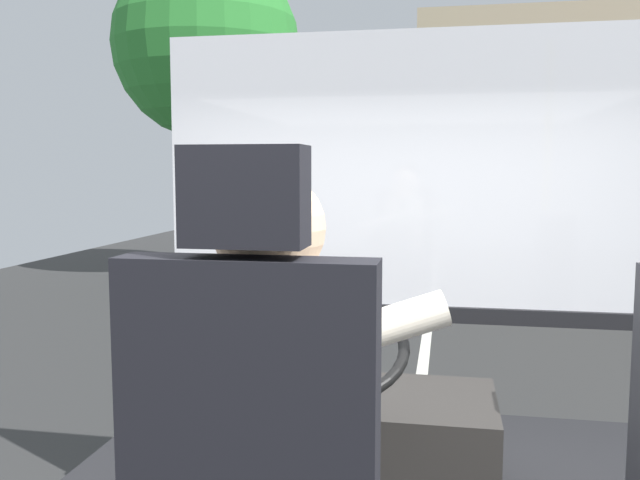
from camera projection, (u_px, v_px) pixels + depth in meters
name	position (u px, v px, depth m)	size (l,w,h in m)	color
ground	(431.00, 303.00, 10.68)	(18.00, 44.00, 0.06)	#2D2D2D
bus_driver	(278.00, 410.00, 1.46)	(0.75, 0.55, 0.81)	black
steering_console	(349.00, 439.00, 2.58)	(1.10, 0.97, 0.81)	#282623
windshield_panel	(404.00, 209.00, 3.46)	(2.50, 0.08, 1.48)	silver
street_tree	(207.00, 46.00, 12.75)	(3.52, 3.52, 6.18)	#4C3828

